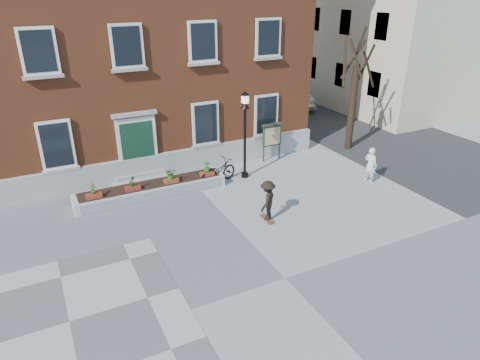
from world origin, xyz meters
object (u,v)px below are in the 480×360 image
lamp_post (245,123)px  skateboarder (267,200)px  bystander (370,165)px  notice_board (272,136)px  parked_car (290,96)px  bicycle (217,172)px

lamp_post → skateboarder: 4.36m
bystander → notice_board: (-2.50, 4.23, 0.45)m
parked_car → bystander: bearing=-103.3°
parked_car → notice_board: notice_board is taller
parked_car → bystander: size_ratio=2.92×
skateboarder → notice_board: bearing=57.9°
bicycle → skateboarder: skateboarder is taller
skateboarder → lamp_post: bearing=74.6°
bicycle → lamp_post: size_ratio=0.51×
bicycle → notice_board: bearing=-87.5°
bicycle → lamp_post: lamp_post is taller
parked_car → skateboarder: skateboarder is taller
bystander → skateboarder: bearing=82.3°
notice_board → bystander: bearing=-59.4°
bicycle → bystander: bystander is taller
lamp_post → notice_board: lamp_post is taller
bystander → lamp_post: (-4.66, 2.96, 1.73)m
bystander → notice_board: size_ratio=0.87×
lamp_post → notice_board: (2.16, 1.27, -1.28)m
bicycle → skateboarder: bearing=166.6°
parked_car → notice_board: bearing=-123.7°
bystander → lamp_post: lamp_post is taller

